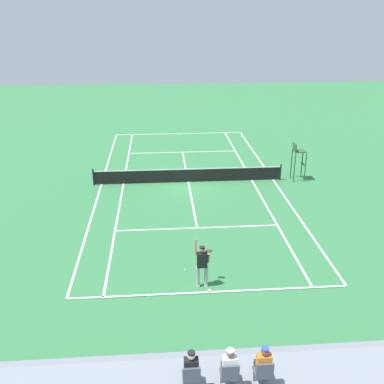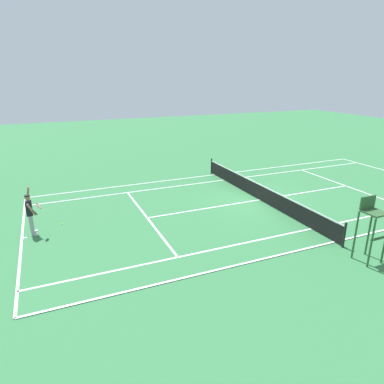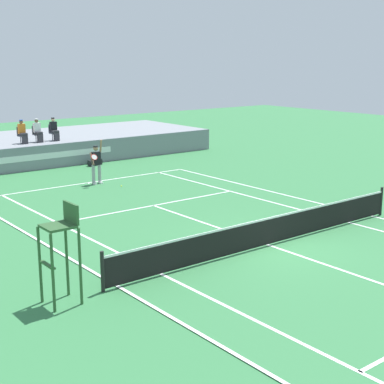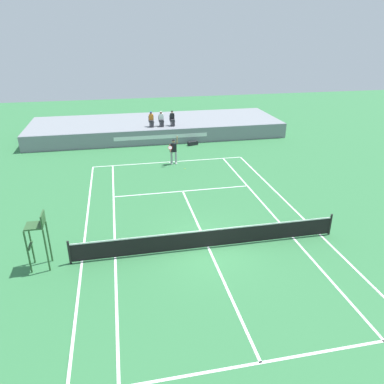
{
  "view_description": "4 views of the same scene",
  "coord_description": "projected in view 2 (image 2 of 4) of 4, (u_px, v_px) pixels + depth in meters",
  "views": [
    {
      "loc": [
        1.81,
        26.25,
        10.26
      ],
      "look_at": [
        0.08,
        4.01,
        1.0
      ],
      "focal_mm": 41.46,
      "sensor_mm": 36.0,
      "label": 1
    },
    {
      "loc": [
        -14.88,
        10.45,
        6.56
      ],
      "look_at": [
        0.08,
        4.01,
        1.0
      ],
      "focal_mm": 32.1,
      "sensor_mm": 36.0,
      "label": 2
    },
    {
      "loc": [
        -12.67,
        -12.18,
        5.77
      ],
      "look_at": [
        0.08,
        4.01,
        1.0
      ],
      "focal_mm": 54.34,
      "sensor_mm": 36.0,
      "label": 3
    },
    {
      "loc": [
        -3.57,
        -13.72,
        9.0
      ],
      "look_at": [
        0.08,
        4.01,
        1.0
      ],
      "focal_mm": 34.56,
      "sensor_mm": 36.0,
      "label": 4
    }
  ],
  "objects": [
    {
      "name": "court",
      "position": [
        259.0,
        200.0,
        18.96
      ],
      "size": [
        11.08,
        23.88,
        0.03
      ],
      "color": "#337542",
      "rests_on": "ground"
    },
    {
      "name": "tennis_ball",
      "position": [
        62.0,
        224.0,
        15.86
      ],
      "size": [
        0.07,
        0.07,
        0.07
      ],
      "primitive_type": "sphere",
      "color": "#D1E533",
      "rests_on": "ground"
    },
    {
      "name": "ground_plane",
      "position": [
        259.0,
        200.0,
        18.96
      ],
      "size": [
        80.0,
        80.0,
        0.0
      ],
      "primitive_type": "plane",
      "color": "#337542"
    },
    {
      "name": "umpire_chair",
      "position": [
        371.0,
        221.0,
        12.37
      ],
      "size": [
        0.77,
        0.77,
        2.44
      ],
      "color": "#2D562D",
      "rests_on": "ground"
    },
    {
      "name": "tennis_player",
      "position": [
        30.0,
        213.0,
        14.58
      ],
      "size": [
        0.76,
        0.62,
        2.08
      ],
      "color": "#9E9EA3",
      "rests_on": "ground"
    },
    {
      "name": "net",
      "position": [
        260.0,
        191.0,
        18.79
      ],
      "size": [
        11.98,
        0.1,
        1.07
      ],
      "color": "black",
      "rests_on": "ground"
    }
  ]
}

